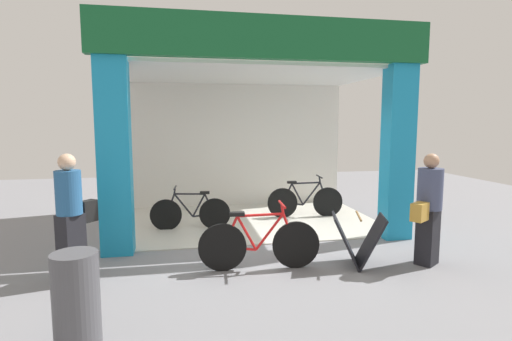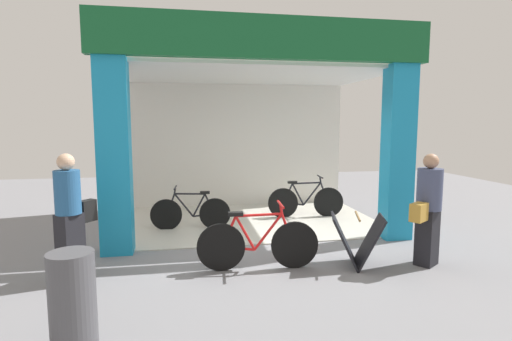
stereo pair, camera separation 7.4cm
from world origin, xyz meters
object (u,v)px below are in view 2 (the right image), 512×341
bicycle_parked_0 (258,243)px  pedestrian_1 (428,209)px  bicycle_inside_1 (306,201)px  pedestrian_0 (70,216)px  sandwich_board_sign (357,241)px  trash_bin (73,304)px  bicycle_inside_0 (191,212)px

bicycle_parked_0 → pedestrian_1: 2.45m
bicycle_inside_1 → pedestrian_0: (-3.98, -2.79, 0.48)m
bicycle_inside_1 → pedestrian_1: (0.83, -3.08, 0.46)m
sandwich_board_sign → pedestrian_0: bearing=177.7°
bicycle_inside_1 → sandwich_board_sign: (-0.16, -2.94, 0.01)m
sandwich_board_sign → trash_bin: trash_bin is taller
pedestrian_0 → trash_bin: (0.47, -1.77, -0.38)m
bicycle_parked_0 → pedestrian_1: (2.39, -0.25, 0.45)m
bicycle_inside_1 → trash_bin: size_ratio=1.76×
bicycle_parked_0 → trash_bin: (-1.95, -1.73, 0.09)m
pedestrian_1 → trash_bin: 4.60m
pedestrian_0 → pedestrian_1: pedestrian_0 is taller
bicycle_inside_0 → bicycle_inside_1: size_ratio=0.93×
bicycle_inside_0 → trash_bin: size_ratio=1.63×
pedestrian_1 → bicycle_parked_0: bearing=174.1°
sandwich_board_sign → pedestrian_1: 1.10m
sandwich_board_sign → pedestrian_0: (-3.82, 0.16, 0.47)m
bicycle_parked_0 → trash_bin: bearing=-138.4°
sandwich_board_sign → bicycle_parked_0: bearing=175.4°
bicycle_inside_1 → pedestrian_1: size_ratio=1.02×
bicycle_parked_0 → pedestrian_1: size_ratio=1.06×
bicycle_inside_1 → trash_bin: trash_bin is taller
bicycle_inside_0 → pedestrian_1: 4.15m
bicycle_inside_1 → pedestrian_0: size_ratio=0.99×
sandwich_board_sign → pedestrian_1: bearing=-7.8°
sandwich_board_sign → bicycle_inside_1: bearing=87.0°
bicycle_inside_0 → trash_bin: bearing=-105.0°
pedestrian_1 → trash_bin: (-4.34, -1.48, -0.36)m
trash_bin → pedestrian_1: bearing=18.8°
bicycle_parked_0 → pedestrian_0: pedestrian_0 is taller
bicycle_inside_0 → sandwich_board_sign: bicycle_inside_0 is taller
sandwich_board_sign → trash_bin: 3.72m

